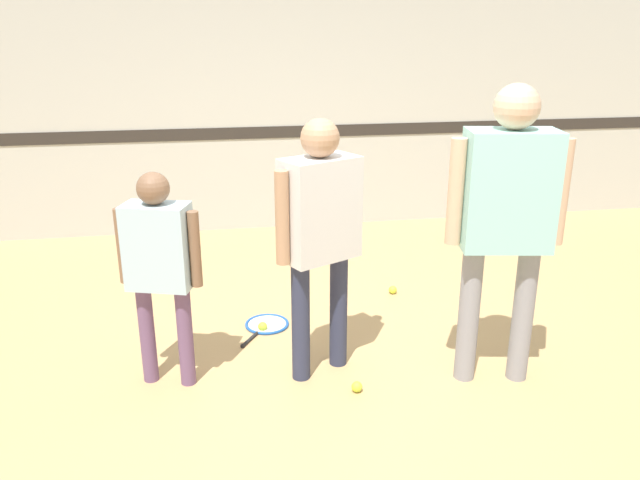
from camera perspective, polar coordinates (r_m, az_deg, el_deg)
ground_plane at (r=4.05m, az=1.78°, el=-11.70°), size 16.00×16.00×0.00m
wall_back at (r=6.51m, az=-3.59°, el=14.85°), size 16.00×0.07×3.20m
person_instructor at (r=3.63m, az=-0.00°, el=1.62°), size 0.55×0.42×1.58m
person_student_left at (r=3.68m, az=-14.49°, el=-1.57°), size 0.48×0.30×1.31m
person_student_right at (r=3.67m, az=16.71°, el=2.97°), size 0.67×0.36×1.78m
racket_spare_on_floor at (r=4.58m, az=-4.96°, el=-7.74°), size 0.44×0.54×0.03m
tennis_ball_near_instructor at (r=3.81m, az=3.39°, el=-13.25°), size 0.07×0.07×0.07m
tennis_ball_by_spare_racket at (r=4.51m, az=-5.27°, el=-7.88°), size 0.07×0.07×0.07m
tennis_ball_stray_left at (r=5.11m, az=6.67°, el=-4.54°), size 0.07×0.07×0.07m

